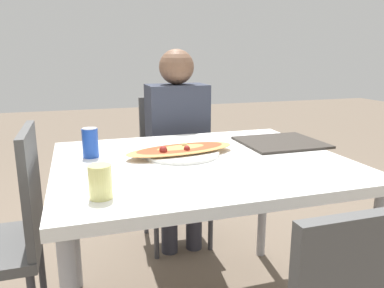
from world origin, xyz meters
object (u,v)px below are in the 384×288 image
chair_far_seated (173,161)px  soda_can (90,143)px  person_seated (178,135)px  pizza_main (181,151)px  dining_table (201,176)px  drink_glass (100,182)px  chair_side_left (4,233)px

chair_far_seated → soda_can: 0.89m
person_seated → pizza_main: (-0.15, -0.61, 0.07)m
soda_can → dining_table: bearing=-21.1°
pizza_main → soda_can: size_ratio=4.07×
dining_table → chair_far_seated: 0.84m
dining_table → chair_far_seated: bearing=83.6°
dining_table → person_seated: 0.71m
soda_can → drink_glass: (0.01, -0.48, -0.01)m
dining_table → soda_can: 0.48m
dining_table → soda_can: soda_can is taller
chair_far_seated → drink_glass: size_ratio=8.90×
person_seated → drink_glass: 1.15m
chair_far_seated → drink_glass: (-0.52, -1.13, 0.30)m
pizza_main → drink_glass: (-0.37, -0.41, 0.03)m
person_seated → drink_glass: bearing=63.0°
person_seated → chair_far_seated: bearing=-90.0°
dining_table → chair_side_left: chair_side_left is taller
person_seated → pizza_main: size_ratio=2.40×
pizza_main → drink_glass: bearing=-131.9°
dining_table → person_seated: person_seated is taller
soda_can → pizza_main: bearing=-11.5°
chair_far_seated → pizza_main: (-0.15, -0.73, 0.26)m
soda_can → chair_side_left: bearing=-162.2°
chair_far_seated → drink_glass: bearing=65.5°
soda_can → drink_glass: 0.48m
dining_table → soda_can: (-0.43, 0.17, 0.14)m
chair_far_seated → pizza_main: bearing=78.2°
pizza_main → soda_can: bearing=168.5°
chair_side_left → pizza_main: chair_side_left is taller
person_seated → soda_can: person_seated is taller
chair_side_left → chair_far_seated: bearing=-48.8°
dining_table → pizza_main: size_ratio=2.32×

